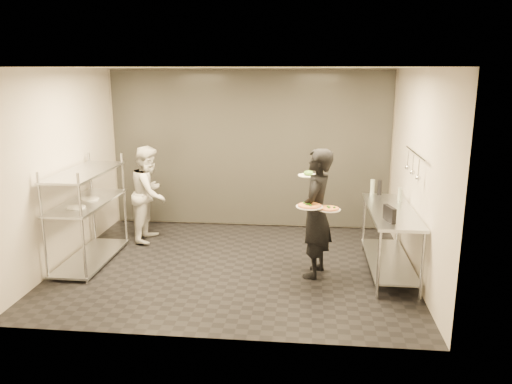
# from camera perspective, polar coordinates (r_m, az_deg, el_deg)

# --- Properties ---
(room_shell) EXTENTS (5.00, 4.00, 2.80)m
(room_shell) POSITION_cam_1_polar(r_m,az_deg,el_deg) (8.05, -1.41, 4.01)
(room_shell) COLOR black
(room_shell) RESTS_ON ground
(pass_rack) EXTENTS (0.60, 1.60, 1.50)m
(pass_rack) POSITION_cam_1_polar(r_m,az_deg,el_deg) (7.67, -18.70, -2.08)
(pass_rack) COLOR #B1B3B8
(pass_rack) RESTS_ON ground
(prep_counter) EXTENTS (0.60, 1.80, 0.92)m
(prep_counter) POSITION_cam_1_polar(r_m,az_deg,el_deg) (7.13, 15.09, -4.21)
(prep_counter) COLOR #B1B3B8
(prep_counter) RESTS_ON ground
(utensil_rail) EXTENTS (0.07, 1.20, 0.31)m
(utensil_rail) POSITION_cam_1_polar(r_m,az_deg,el_deg) (6.95, 17.58, 3.01)
(utensil_rail) COLOR #B1B3B8
(utensil_rail) RESTS_ON room_shell
(waiter) EXTENTS (0.57, 0.73, 1.77)m
(waiter) POSITION_cam_1_polar(r_m,az_deg,el_deg) (6.78, 6.86, -2.45)
(waiter) COLOR black
(waiter) RESTS_ON ground
(chef) EXTENTS (0.61, 0.78, 1.58)m
(chef) POSITION_cam_1_polar(r_m,az_deg,el_deg) (8.38, -12.07, -0.17)
(chef) COLOR silver
(chef) RESTS_ON ground
(pizza_plate_near) EXTENTS (0.35, 0.35, 0.05)m
(pizza_plate_near) POSITION_cam_1_polar(r_m,az_deg,el_deg) (6.49, 6.14, -1.58)
(pizza_plate_near) COLOR white
(pizza_plate_near) RESTS_ON waiter
(pizza_plate_far) EXTENTS (0.30, 0.30, 0.05)m
(pizza_plate_far) POSITION_cam_1_polar(r_m,az_deg,el_deg) (6.53, 8.35, -1.90)
(pizza_plate_far) COLOR white
(pizza_plate_far) RESTS_ON waiter
(salad_plate) EXTENTS (0.29, 0.29, 0.07)m
(salad_plate) POSITION_cam_1_polar(r_m,az_deg,el_deg) (6.93, 6.01, 2.04)
(salad_plate) COLOR white
(salad_plate) RESTS_ON waiter
(pos_monitor) EXTENTS (0.13, 0.27, 0.19)m
(pos_monitor) POSITION_cam_1_polar(r_m,az_deg,el_deg) (6.47, 15.02, -2.43)
(pos_monitor) COLOR black
(pos_monitor) RESTS_ON prep_counter
(bottle_green) EXTENTS (0.07, 0.07, 0.24)m
(bottle_green) POSITION_cam_1_polar(r_m,az_deg,el_deg) (7.76, 13.17, 0.54)
(bottle_green) COLOR gray
(bottle_green) RESTS_ON prep_counter
(bottle_clear) EXTENTS (0.06, 0.06, 0.21)m
(bottle_clear) POSITION_cam_1_polar(r_m,az_deg,el_deg) (7.44, 16.14, -0.33)
(bottle_clear) COLOR gray
(bottle_clear) RESTS_ON prep_counter
(bottle_dark) EXTENTS (0.07, 0.07, 0.23)m
(bottle_dark) POSITION_cam_1_polar(r_m,az_deg,el_deg) (7.77, 13.95, 0.49)
(bottle_dark) COLOR black
(bottle_dark) RESTS_ON prep_counter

